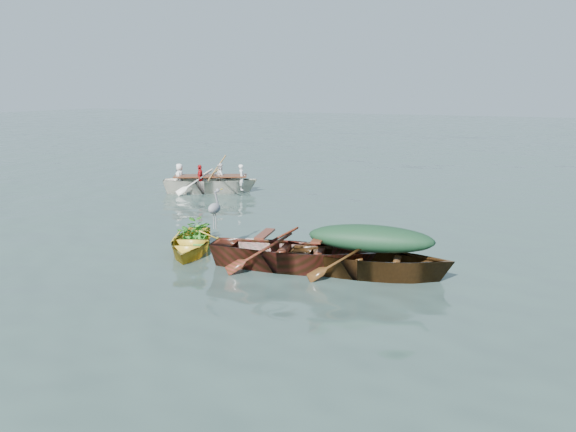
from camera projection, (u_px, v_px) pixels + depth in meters
name	position (u px, v px, depth m)	size (l,w,h in m)	color
ground	(207.00, 283.00, 10.65)	(140.00, 140.00, 0.00)	#334741
yellow_dinghy	(191.00, 252.00, 12.67)	(1.27, 2.94, 0.78)	gold
green_tarp_boat	(369.00, 276.00, 11.03)	(1.39, 4.46, 1.05)	#452910
open_wooden_boat	(292.00, 269.00, 11.45)	(1.48, 4.74, 1.13)	#5B1F16
rowed_boat	(211.00, 193.00, 19.81)	(1.38, 4.60, 1.11)	white
green_tarp_cover	(371.00, 237.00, 10.86)	(0.76, 2.45, 0.52)	#153421
thwart_benches	(292.00, 241.00, 11.32)	(0.89, 2.37, 0.04)	#4E1E12
heron	(214.00, 214.00, 12.52)	(0.28, 0.40, 0.92)	gray
dinghy_weeds	(195.00, 216.00, 13.05)	(0.70, 0.90, 0.60)	#35721E
rowers	(210.00, 166.00, 19.61)	(1.24, 3.22, 0.76)	silver
oars	(211.00, 176.00, 19.68)	(2.60, 0.60, 0.06)	#9E743C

